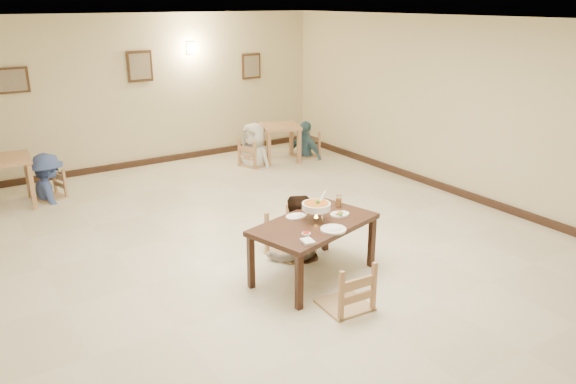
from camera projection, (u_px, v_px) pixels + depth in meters
floor at (269, 251)px, 7.62m from camera, size 10.00×10.00×0.00m
ceiling at (266, 21)px, 6.65m from camera, size 10.00×10.00×0.00m
wall_back at (136, 92)px, 11.09m from camera, size 10.00×0.00×10.00m
wall_right at (475, 111)px, 9.21m from camera, size 0.00×10.00×10.00m
baseboard_back at (143, 163)px, 11.54m from camera, size 8.00×0.06×0.12m
baseboard_right at (465, 194)px, 9.66m from camera, size 0.06×10.00×0.12m
picture_a at (12, 80)px, 9.79m from camera, size 0.55×0.04×0.45m
picture_b at (140, 66)px, 10.94m from camera, size 0.50×0.04×0.60m
picture_c at (251, 66)px, 12.29m from camera, size 0.45×0.04×0.55m
wall_sconce at (191, 48)px, 11.42m from camera, size 0.16×0.05×0.22m
main_table at (314, 228)px, 6.73m from camera, size 1.71×1.23×0.72m
chair_far at (290, 216)px, 7.39m from camera, size 0.51×0.51×1.08m
chair_near at (346, 262)px, 6.09m from camera, size 0.51×0.51×1.09m
main_diner at (296, 195)px, 7.21m from camera, size 0.90×0.73×1.71m
curry_warmer at (316, 206)px, 6.69m from camera, size 0.38×0.34×0.31m
rice_plate_far at (296, 216)px, 6.85m from camera, size 0.26×0.26×0.06m
rice_plate_near at (333, 229)px, 6.46m from camera, size 0.30×0.30×0.07m
fried_plate at (340, 214)px, 6.91m from camera, size 0.26×0.26×0.06m
chili_dish at (306, 234)px, 6.35m from camera, size 0.10×0.10×0.02m
napkin_cutlery at (308, 241)px, 6.14m from camera, size 0.18×0.25×0.03m
drink_glass at (339, 201)px, 7.19m from camera, size 0.08×0.08×0.15m
bg_table_left at (3, 166)px, 9.04m from camera, size 0.89×0.89×0.83m
bg_table_right at (280, 132)px, 11.71m from camera, size 0.97×0.97×0.76m
bg_chair_lr at (47, 172)px, 9.50m from camera, size 0.44×0.44×0.94m
bg_chair_rl at (254, 140)px, 11.41m from camera, size 0.50×0.50×1.06m
bg_chair_rr at (306, 134)px, 12.07m from camera, size 0.47×0.47×1.01m
bg_diner_b at (44, 154)px, 9.40m from camera, size 0.73×1.10×1.58m
bg_diner_c at (254, 123)px, 11.30m from camera, size 0.83×1.00×1.76m
bg_diner_d at (306, 121)px, 11.98m from camera, size 0.54×0.96×1.54m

